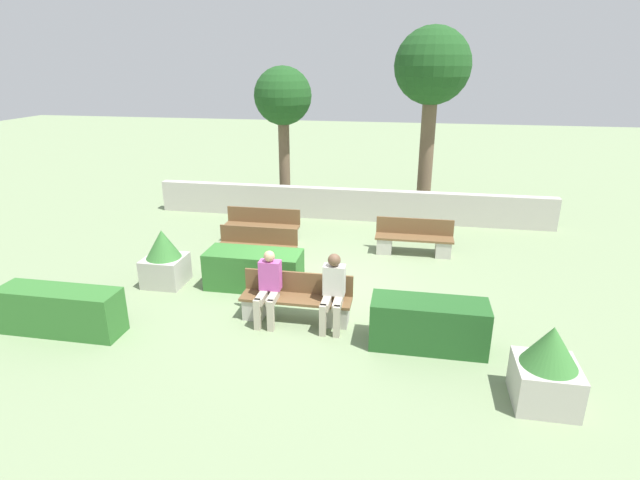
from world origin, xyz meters
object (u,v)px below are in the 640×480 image
object	(u,v)px
bench_left_side	(257,251)
person_seated_man	(269,284)
bench_right_side	(262,229)
tree_leftmost	(283,100)
bench_front	(296,302)
bench_back	(414,241)
planter_corner_left	(164,259)
person_seated_woman	(333,288)
planter_corner_right	(548,368)
tree_center_left	(432,71)

from	to	relation	value
bench_left_side	person_seated_man	bearing A→B (deg)	-62.54
bench_right_side	tree_leftmost	distance (m)	4.52
bench_front	bench_left_side	bearing A→B (deg)	121.90
bench_back	person_seated_man	world-z (taller)	person_seated_man
bench_right_side	planter_corner_left	distance (m)	3.17
person_seated_woman	planter_corner_right	distance (m)	3.54
bench_right_side	person_seated_man	bearing A→B (deg)	-75.38
bench_left_side	tree_leftmost	distance (m)	5.77
planter_corner_right	planter_corner_left	bearing A→B (deg)	158.61
bench_front	tree_center_left	world-z (taller)	tree_center_left
tree_leftmost	tree_center_left	xyz separation A→B (m)	(4.37, 0.40, 0.84)
bench_front	bench_right_side	world-z (taller)	same
bench_left_side	planter_corner_right	world-z (taller)	planter_corner_right
person_seated_man	person_seated_woman	bearing A→B (deg)	0.21
bench_right_side	planter_corner_right	size ratio (longest dim) A/B	1.66
bench_front	tree_leftmost	world-z (taller)	tree_leftmost
bench_left_side	bench_back	bearing A→B (deg)	25.89
planter_corner_right	tree_leftmost	size ratio (longest dim) A/B	0.27
planter_corner_left	tree_leftmost	size ratio (longest dim) A/B	0.28
bench_right_side	planter_corner_left	size ratio (longest dim) A/B	1.64
tree_center_left	planter_corner_right	bearing A→B (deg)	-80.78
bench_back	planter_corner_left	size ratio (longest dim) A/B	1.56
person_seated_man	planter_corner_right	world-z (taller)	person_seated_man
bench_right_side	tree_leftmost	size ratio (longest dim) A/B	0.45
planter_corner_left	bench_back	bearing A→B (deg)	27.77
bench_left_side	bench_back	world-z (taller)	same
person_seated_woman	person_seated_man	bearing A→B (deg)	-179.79
bench_front	person_seated_woman	size ratio (longest dim) A/B	1.50
person_seated_woman	planter_corner_left	size ratio (longest dim) A/B	1.12
person_seated_man	planter_corner_left	bearing A→B (deg)	156.08
bench_front	person_seated_woman	bearing A→B (deg)	-11.35
bench_left_side	person_seated_man	world-z (taller)	person_seated_man
tree_leftmost	tree_center_left	world-z (taller)	tree_center_left
tree_leftmost	bench_left_side	bearing A→B (deg)	-83.53
planter_corner_left	bench_front	bearing A→B (deg)	-18.20
tree_center_left	tree_leftmost	bearing A→B (deg)	-174.71
person_seated_man	bench_left_side	bearing A→B (deg)	111.92
bench_back	tree_center_left	distance (m)	5.54
bench_left_side	planter_corner_right	xyz separation A→B (m)	(5.34, -4.08, 0.24)
bench_left_side	planter_corner_right	distance (m)	6.73
tree_center_left	person_seated_woman	bearing A→B (deg)	-101.87
bench_back	tree_leftmost	size ratio (longest dim) A/B	0.43
bench_front	bench_back	xyz separation A→B (m)	(2.07, 3.70, -0.01)
bench_left_side	tree_leftmost	world-z (taller)	tree_leftmost
bench_back	tree_center_left	size ratio (longest dim) A/B	0.34
bench_left_side	bench_right_side	bearing A→B (deg)	107.84
bench_left_side	planter_corner_left	xyz separation A→B (m)	(-1.57, -1.38, 0.24)
person_seated_woman	tree_leftmost	distance (m)	8.32
person_seated_woman	planter_corner_left	distance (m)	3.91
bench_back	planter_corner_left	world-z (taller)	planter_corner_left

